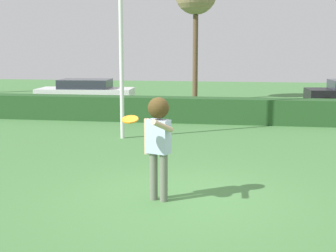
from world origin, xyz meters
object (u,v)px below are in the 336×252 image
frisbee (130,119)px  parked_car_white (86,92)px  lamppost (121,5)px  person (158,134)px

frisbee → parked_car_white: 14.08m
frisbee → parked_car_white: bearing=112.0°
parked_car_white → frisbee: bearing=-68.0°
lamppost → parked_car_white: (-3.53, 6.98, -3.13)m
frisbee → lamppost: bearing=106.0°
parked_car_white → person: bearing=-65.8°
lamppost → parked_car_white: lamppost is taller
frisbee → lamppost: lamppost is taller
frisbee → lamppost: 6.72m
person → frisbee: (-0.37, -0.49, 0.32)m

